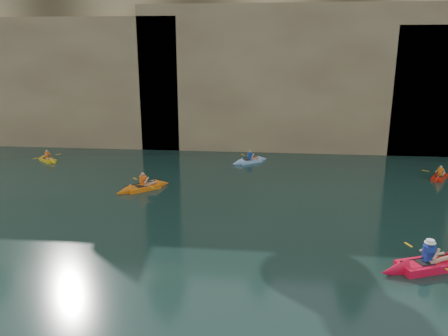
# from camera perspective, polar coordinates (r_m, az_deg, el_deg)

# --- Properties ---
(ground) EXTENTS (160.00, 160.00, 0.00)m
(ground) POSITION_cam_1_polar(r_m,az_deg,el_deg) (14.23, 4.93, -18.27)
(ground) COLOR black
(ground) RESTS_ON ground
(cliff) EXTENTS (70.00, 16.00, 12.00)m
(cliff) POSITION_cam_1_polar(r_m,az_deg,el_deg) (41.89, 6.04, 12.77)
(cliff) COLOR tan
(cliff) RESTS_ON ground
(cliff_slab_west) EXTENTS (26.00, 2.40, 10.56)m
(cliff_slab_west) POSITION_cam_1_polar(r_m,az_deg,el_deg) (39.96, -24.61, 10.33)
(cliff_slab_west) COLOR #98885C
(cliff_slab_west) RESTS_ON ground
(cliff_slab_center) EXTENTS (24.00, 2.40, 11.40)m
(cliff_slab_center) POSITION_cam_1_polar(r_m,az_deg,el_deg) (34.57, 9.37, 11.61)
(cliff_slab_center) COLOR #98885C
(cliff_slab_center) RESTS_ON ground
(sea_cave_west) EXTENTS (4.50, 1.00, 4.00)m
(sea_cave_west) POSITION_cam_1_polar(r_m,az_deg,el_deg) (38.78, -21.98, 5.58)
(sea_cave_west) COLOR black
(sea_cave_west) RESTS_ON ground
(sea_cave_center) EXTENTS (3.50, 1.00, 3.20)m
(sea_cave_center) POSITION_cam_1_polar(r_m,az_deg,el_deg) (34.62, -0.87, 4.97)
(sea_cave_center) COLOR black
(sea_cave_center) RESTS_ON ground
(sea_cave_east) EXTENTS (5.00, 1.00, 4.50)m
(sea_cave_east) POSITION_cam_1_polar(r_m,az_deg,el_deg) (35.67, 22.16, 5.20)
(sea_cave_east) COLOR black
(sea_cave_east) RESTS_ON ground
(main_kayaker) EXTENTS (3.94, 2.46, 1.45)m
(main_kayaker) POSITION_cam_1_polar(r_m,az_deg,el_deg) (18.05, 25.00, -11.35)
(main_kayaker) COLOR red
(main_kayaker) RESTS_ON ground
(kayaker_orange) EXTENTS (3.00, 2.88, 1.29)m
(kayaker_orange) POSITION_cam_1_polar(r_m,az_deg,el_deg) (25.48, -10.48, -2.48)
(kayaker_orange) COLOR orange
(kayaker_orange) RESTS_ON ground
(kayaker_red_far) EXTENTS (2.05, 2.78, 1.05)m
(kayaker_red_far) POSITION_cam_1_polar(r_m,az_deg,el_deg) (30.32, 26.35, -1.03)
(kayaker_red_far) COLOR red
(kayaker_red_far) RESTS_ON ground
(kayaker_yellow) EXTENTS (2.39, 2.05, 1.03)m
(kayaker_yellow) POSITION_cam_1_polar(r_m,az_deg,el_deg) (33.86, -22.04, 1.04)
(kayaker_yellow) COLOR gold
(kayaker_yellow) RESTS_ON ground
(kayaker_ltblue_mid) EXTENTS (2.77, 2.34, 1.13)m
(kayaker_ltblue_mid) POSITION_cam_1_polar(r_m,az_deg,el_deg) (31.08, 3.40, 0.97)
(kayaker_ltblue_mid) COLOR #92C2F5
(kayaker_ltblue_mid) RESTS_ON ground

